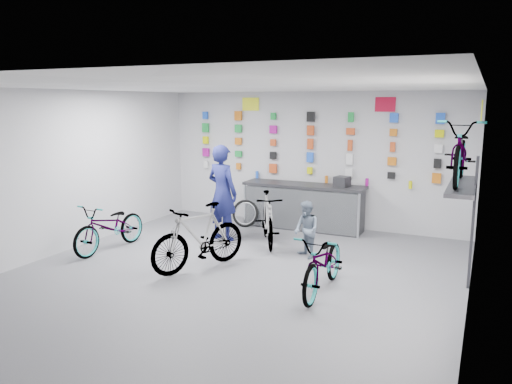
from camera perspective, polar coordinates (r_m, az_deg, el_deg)
The scene contains 20 objects.
floor at distance 8.06m, azimuth -3.23°, elevation -9.87°, with size 8.00×8.00×0.00m, color #58585D.
ceiling at distance 7.57m, azimuth -3.46°, elevation 11.97°, with size 8.00×8.00×0.00m, color white.
wall_back at distance 11.32m, azimuth 6.31°, elevation 3.75°, with size 7.00×7.00×0.00m, color silver.
wall_left at distance 9.82m, azimuth -21.66°, elevation 2.09°, with size 8.00×8.00×0.00m, color silver.
wall_right at distance 6.78m, azimuth 23.70°, elevation -1.42°, with size 8.00×8.00×0.00m, color silver.
counter at distance 11.06m, azimuth 5.44°, elevation -1.71°, with size 2.70×0.66×1.00m.
merch_wall at distance 11.21m, azimuth 6.41°, elevation 5.35°, with size 5.57×0.08×1.56m.
wall_bracket at distance 7.97m, azimuth 22.69°, elevation 0.02°, with size 0.39×1.90×2.00m.
sign_left at distance 11.80m, azimuth -0.63°, elevation 10.01°, with size 0.42×0.02×0.30m, color #F4FF26.
sign_right at distance 10.83m, azimuth 14.56°, elevation 9.66°, with size 0.42×0.02×0.30m, color #B8102E.
sign_side at distance 7.86m, azimuth 24.40°, elevation 8.47°, with size 0.02×0.40×0.30m, color #F4FF26.
bike_left at distance 9.80m, azimuth -16.31°, elevation -3.79°, with size 0.61×1.76×0.93m, color gray.
bike_center at distance 8.41m, azimuth -6.54°, elevation -5.12°, with size 0.52×1.84×1.10m, color gray.
bike_right at distance 7.43m, azimuth 7.77°, elevation -7.97°, with size 0.61×1.75×0.92m, color gray.
bike_service at distance 9.77m, azimuth 1.35°, elevation -3.09°, with size 0.48×1.71×1.03m, color gray.
bike_wall at distance 7.90m, azimuth 22.42°, elevation 4.27°, with size 0.63×1.80×0.95m, color gray.
clerk at distance 10.06m, azimuth -3.87°, elevation -0.08°, with size 0.71×0.46×1.94m, color #161A52.
customer at distance 9.00m, azimuth 5.77°, elevation -4.31°, with size 0.50×0.39×1.03m, color slate.
spare_wheel at distance 11.24m, azimuth -1.24°, elevation -2.45°, with size 0.64×0.29×0.62m.
register at distance 10.70m, azimuth 9.81°, elevation 1.18°, with size 0.28×0.30×0.22m, color black.
Camera 1 is at (3.60, -6.66, 2.77)m, focal length 35.00 mm.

